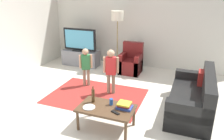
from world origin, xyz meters
TOP-DOWN VIEW (x-y plane):
  - ground at (0.00, 0.00)m, footprint 7.80×7.80m
  - wall_back at (0.00, 3.00)m, footprint 6.00×0.12m
  - area_rug at (-0.35, 0.44)m, footprint 2.20×1.60m
  - tv_stand at (-1.75, 2.30)m, footprint 1.20×0.44m
  - tv at (-1.75, 2.28)m, footprint 1.10×0.28m
  - couch at (1.84, 0.51)m, footprint 0.80×1.80m
  - armchair at (-0.02, 2.26)m, footprint 0.60×0.60m
  - floor_lamp at (-0.54, 2.45)m, footprint 0.36×0.36m
  - child_near_tv at (-0.84, 0.92)m, footprint 0.30×0.20m
  - child_center at (-0.07, 0.72)m, footprint 0.36×0.19m
  - coffee_table at (0.37, -0.64)m, footprint 1.00×0.60m
  - book_stack at (0.68, -0.55)m, footprint 0.27×0.21m
  - bottle at (0.07, -0.54)m, footprint 0.06×0.06m
  - tv_remote at (0.59, -0.76)m, footprint 0.18×0.11m
  - soda_can at (0.42, -0.52)m, footprint 0.07×0.07m
  - plate at (0.09, -0.76)m, footprint 0.22×0.22m

SIDE VIEW (x-z plane):
  - ground at x=0.00m, z-range 0.00..0.00m
  - area_rug at x=-0.35m, z-range 0.00..0.01m
  - tv_stand at x=-1.75m, z-range -0.01..0.49m
  - couch at x=1.84m, z-range -0.14..0.72m
  - armchair at x=-0.02m, z-range -0.15..0.75m
  - coffee_table at x=0.37m, z-range 0.16..0.58m
  - plate at x=0.09m, z-range 0.42..0.44m
  - tv_remote at x=0.59m, z-range 0.42..0.44m
  - book_stack at x=0.68m, z-range 0.42..0.52m
  - soda_can at x=0.42m, z-range 0.42..0.54m
  - bottle at x=0.07m, z-range 0.40..0.71m
  - child_near_tv at x=-0.84m, z-range 0.10..1.10m
  - child_center at x=-0.07m, z-range 0.11..1.20m
  - tv at x=-1.75m, z-range 0.49..1.20m
  - wall_back at x=0.00m, z-range 0.00..2.70m
  - floor_lamp at x=-0.54m, z-range 0.65..2.43m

